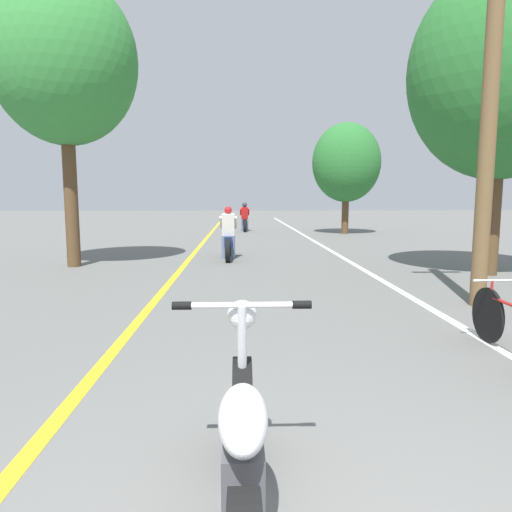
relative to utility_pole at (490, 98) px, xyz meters
The scene contains 9 objects.
lane_stripe_center 9.38m from the utility_pole, 125.38° to the left, with size 0.14×48.00×0.01m, color yellow.
lane_stripe_edge 7.90m from the utility_pole, 96.52° to the left, with size 0.14×48.00×0.01m, color white.
utility_pole is the anchor object (origin of this frame).
roadside_tree_right_near 3.51m from the utility_pole, 58.26° to the left, with size 3.85×3.46×6.48m.
roadside_tree_right_far 14.46m from the utility_pole, 85.16° to the left, with size 3.16×2.84×5.11m.
roadside_tree_left 9.11m from the utility_pole, 150.62° to the left, with size 3.38×3.04×6.80m.
motorcycle_foreground 6.62m from the utility_pole, 127.88° to the right, with size 0.80×2.04×1.09m.
motorcycle_rider_lead 7.44m from the utility_pole, 125.38° to the left, with size 0.50×2.03×1.44m.
motorcycle_rider_far 16.87m from the utility_pole, 102.04° to the left, with size 0.50×2.02×1.45m.
Camera 1 is at (-0.30, -1.35, 1.68)m, focal length 32.00 mm.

